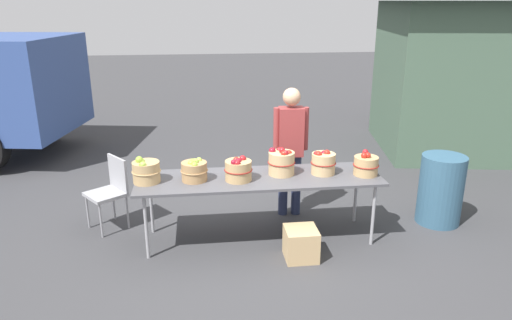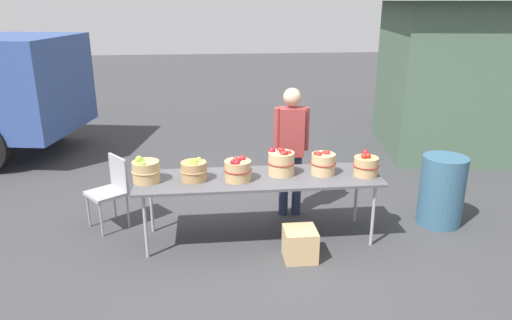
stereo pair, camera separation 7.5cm
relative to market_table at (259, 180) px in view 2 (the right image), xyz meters
name	(u,v)px [view 2 (the right image)]	position (x,y,z in m)	size (l,w,h in m)	color
ground_plane	(259,238)	(0.00, 0.00, -0.71)	(40.00, 40.00, 0.00)	#38383A
market_table	(259,180)	(0.00, 0.00, 0.00)	(2.70, 0.76, 0.75)	#4C4C51
apple_basket_green_0	(146,171)	(-1.22, 0.00, 0.16)	(0.31, 0.31, 0.29)	tan
apple_basket_green_1	(194,170)	(-0.71, -0.01, 0.15)	(0.30, 0.30, 0.25)	#A87F51
apple_basket_red_0	(238,170)	(-0.24, -0.06, 0.16)	(0.31, 0.31, 0.27)	tan
apple_basket_red_1	(281,162)	(0.26, 0.06, 0.18)	(0.31, 0.31, 0.32)	tan
apple_basket_red_2	(323,163)	(0.73, 0.03, 0.16)	(0.29, 0.29, 0.28)	tan
apple_basket_red_3	(366,165)	(1.19, -0.07, 0.15)	(0.29, 0.29, 0.27)	tan
vendor_adult	(291,142)	(0.47, 0.61, 0.24)	(0.43, 0.23, 1.63)	#262D4C
food_kiosk	(476,74)	(4.20, 3.04, 0.67)	(3.93, 3.44, 2.74)	#47604C
folding_chair	(111,186)	(-1.71, 0.51, -0.21)	(0.56, 0.56, 0.86)	#99999E
trash_barrel	(442,191)	(2.24, 0.15, -0.29)	(0.52, 0.52, 0.86)	#335972
produce_crate	(300,244)	(0.38, -0.50, -0.54)	(0.34, 0.34, 0.34)	tan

